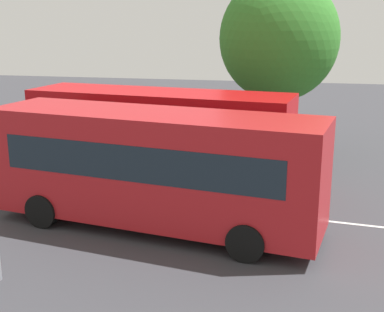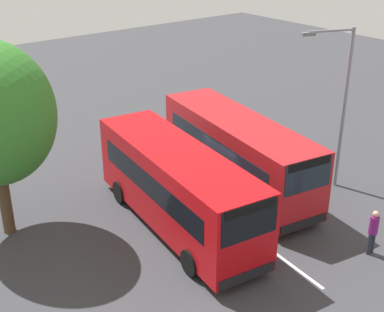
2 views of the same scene
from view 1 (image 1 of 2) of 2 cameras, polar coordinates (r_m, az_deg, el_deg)
name	(u,v)px [view 1 (image 1 of 2)]	position (r m, az deg, el deg)	size (l,w,h in m)	color
ground_plane	(166,203)	(16.28, -2.91, -5.19)	(67.39, 67.39, 0.00)	#38383D
bus_far_left	(159,133)	(17.92, -3.67, 2.49)	(9.28, 3.52, 3.20)	#B70C11
bus_center_left	(153,166)	(13.96, -4.29, -1.07)	(9.31, 3.80, 3.20)	#AD191E
depot_tree	(279,39)	(22.15, 9.49, 12.54)	(4.90, 4.41, 7.36)	#4C3823
lane_stripe_outer_left	(166,203)	(16.28, -2.91, -5.18)	(13.56, 0.12, 0.01)	silver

